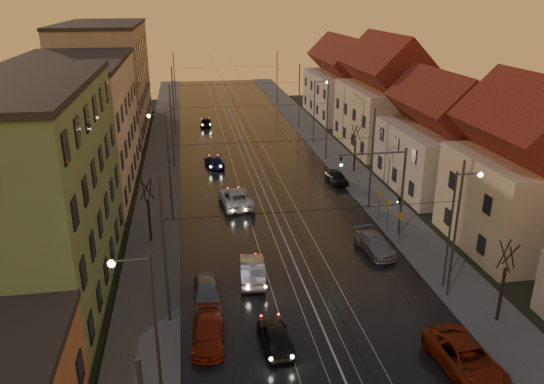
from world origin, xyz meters
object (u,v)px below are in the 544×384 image
driving_car_0 (275,336)px  parked_left_3 (207,293)px  driving_car_1 (252,270)px  parked_right_2 (337,177)px  traffic_light_mast (391,182)px  parked_left_2 (208,333)px  parked_right_0 (466,358)px  driving_car_3 (214,162)px  street_lamp_3 (317,105)px  street_lamp_2 (165,146)px  street_lamp_1 (456,219)px  driving_car_4 (206,122)px  parked_right_1 (375,244)px  driving_car_2 (236,198)px  street_lamp_0 (148,320)px

driving_car_0 → parked_left_3: 5.99m
driving_car_1 → parked_right_2: driving_car_1 is taller
traffic_light_mast → driving_car_1: (-11.23, -4.90, -3.86)m
parked_left_2 → parked_right_0: bearing=-15.4°
driving_car_3 → street_lamp_3: bearing=-157.4°
parked_left_3 → parked_right_0: size_ratio=0.79×
street_lamp_3 → driving_car_0: size_ratio=2.08×
street_lamp_2 → traffic_light_mast: bearing=-35.1°
street_lamp_1 → parked_left_2: (-15.61, -3.25, -4.27)m
traffic_light_mast → parked_right_0: 16.27m
driving_car_4 → parked_right_0: (10.52, -55.32, 0.10)m
driving_car_0 → parked_right_1: bearing=-135.9°
driving_car_2 → parked_left_2: 20.00m
street_lamp_2 → driving_car_4: (4.79, 27.62, -4.25)m
street_lamp_1 → driving_car_4: (-13.42, 47.62, -4.25)m
street_lamp_0 → driving_car_1: size_ratio=1.78×
driving_car_2 → parked_left_2: bearing=75.0°
street_lamp_0 → driving_car_3: 36.80m
street_lamp_1 → driving_car_3: size_ratio=1.90×
parked_left_2 → parked_right_2: bearing=63.7°
street_lamp_1 → street_lamp_3: same height
driving_car_1 → parked_right_1: bearing=-159.5°
parked_right_0 → driving_car_4: bearing=96.3°
driving_car_3 → parked_left_2: parked_left_2 is taller
driving_car_1 → parked_left_3: bearing=42.6°
street_lamp_0 → street_lamp_2: (0.00, 28.00, 0.00)m
street_lamp_1 → traffic_light_mast: street_lamp_1 is taller
parked_right_0 → parked_right_1: 13.39m
street_lamp_0 → driving_car_1: (5.87, 11.10, -4.14)m
street_lamp_1 → parked_right_2: 21.39m
parked_left_2 → parked_right_0: 13.46m
driving_car_4 → parked_right_2: (11.92, -26.71, -0.01)m
driving_car_2 → parked_right_0: bearing=105.9°
driving_car_0 → driving_car_4: bearing=-91.7°
street_lamp_1 → driving_car_1: street_lamp_1 is taller
street_lamp_3 → parked_left_2: size_ratio=1.88×
driving_car_0 → parked_right_0: size_ratio=0.72×
street_lamp_2 → traffic_light_mast: (17.10, -12.00, -0.29)m
parked_right_1 → street_lamp_2: bearing=130.8°
street_lamp_2 → parked_right_2: bearing=3.1°
street_lamp_0 → parked_left_2: size_ratio=1.88×
parked_left_2 → parked_right_0: parked_right_0 is taller
driving_car_0 → parked_right_1: size_ratio=0.86×
parked_left_3 → parked_right_1: (12.56, 4.97, -0.07)m
driving_car_1 → driving_car_2: driving_car_2 is taller
driving_car_4 → driving_car_0: bearing=96.6°
parked_right_0 → parked_right_2: bearing=82.8°
driving_car_2 → parked_right_0: 25.85m
street_lamp_0 → driving_car_0: (6.17, 3.80, -4.23)m
traffic_light_mast → parked_right_0: size_ratio=1.35×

